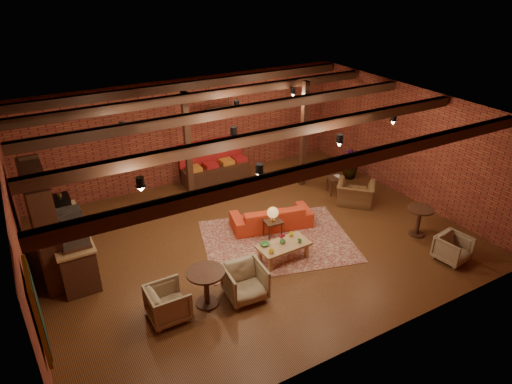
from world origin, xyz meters
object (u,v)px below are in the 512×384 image
armchair_a (168,302)px  side_table_book (336,178)px  round_table_left (206,282)px  side_table_lamp (273,215)px  armchair_right (356,190)px  armchair_far (453,247)px  coffee_table (283,246)px  plant_tall (353,137)px  armchair_b (245,281)px  sofa (271,216)px  round_table_right (419,217)px

armchair_a → side_table_book: size_ratio=1.30×
round_table_left → side_table_lamp: bearing=30.8°
armchair_right → armchair_far: (0.14, -3.22, -0.10)m
round_table_left → armchair_far: size_ratio=1.16×
armchair_a → armchair_far: size_ratio=1.11×
coffee_table → plant_tall: size_ratio=0.45×
armchair_b → side_table_book: armchair_b is taller
sofa → armchair_far: armchair_far is taller
round_table_left → armchair_b: armchair_b is taller
round_table_left → round_table_right: round_table_left is taller
armchair_a → armchair_right: (6.20, 1.82, 0.06)m
coffee_table → round_table_left: 2.23m
armchair_right → armchair_b: bearing=68.2°
armchair_right → armchair_far: size_ratio=1.47×
sofa → armchair_b: armchair_b is taller
armchair_right → round_table_right: 2.06m
armchair_right → sofa: bearing=42.4°
sofa → round_table_left: (-2.68, -1.94, 0.24)m
armchair_a → armchair_right: 6.46m
coffee_table → armchair_far: size_ratio=1.79×
sofa → round_table_right: size_ratio=2.73×
armchair_a → plant_tall: 7.97m
armchair_b → plant_tall: plant_tall is taller
sofa → armchair_right: (2.72, -0.11, 0.14)m
sofa → side_table_book: sofa is taller
armchair_b → round_table_right: 4.90m
round_table_left → armchair_right: (5.40, 1.84, -0.10)m
armchair_a → side_table_book: armchair_a is taller
armchair_a → side_table_book: bearing=-66.9°
side_table_lamp → armchair_b: side_table_lamp is taller
side_table_book → sofa: bearing=-165.1°
round_table_left → round_table_right: size_ratio=1.06×
side_table_book → plant_tall: size_ratio=0.21×
armchair_b → side_table_lamp: bearing=48.5°
armchair_a → armchair_b: (1.58, -0.18, 0.02)m
sofa → side_table_lamp: size_ratio=2.35×
armchair_right → plant_tall: 1.99m
sofa → armchair_right: size_ratio=2.04×
round_table_right → side_table_book: bearing=97.2°
side_table_book → round_table_right: size_ratio=0.78×
side_table_lamp → side_table_book: bearing=22.6°
armchair_far → plant_tall: bearing=71.7°
armchair_b → round_table_left: bearing=171.5°
sofa → armchair_far: (2.86, -3.33, 0.04)m
coffee_table → armchair_far: 3.90m
round_table_left → armchair_right: armchair_right is taller
sofa → armchair_right: 2.72m
sofa → round_table_right: (3.00, -2.15, 0.20)m
armchair_far → sofa: bearing=122.8°
coffee_table → armchair_right: armchair_right is taller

